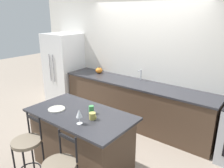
% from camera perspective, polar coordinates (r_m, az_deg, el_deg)
% --- Properties ---
extents(ground_plane, '(18.00, 18.00, 0.00)m').
position_cam_1_polar(ground_plane, '(4.56, 3.05, -11.92)').
color(ground_plane, gray).
extents(wall_back, '(6.00, 0.07, 2.70)m').
position_cam_1_polar(wall_back, '(4.65, 8.44, 6.40)').
color(wall_back, silver).
rests_on(wall_back, ground_plane).
extents(back_counter, '(3.33, 0.70, 0.93)m').
position_cam_1_polar(back_counter, '(4.64, 5.90, -4.98)').
color(back_counter, '#4C3828').
rests_on(back_counter, ground_plane).
extents(sink_faucet, '(0.02, 0.13, 0.22)m').
position_cam_1_polar(sink_faucet, '(4.61, 7.48, 2.70)').
color(sink_faucet, '#ADAFB5').
rests_on(sink_faucet, back_counter).
extents(kitchen_island, '(1.56, 0.85, 0.92)m').
position_cam_1_polar(kitchen_island, '(3.39, -7.95, -14.50)').
color(kitchen_island, '#4C3828').
rests_on(kitchen_island, ground_plane).
extents(refrigerator, '(0.86, 0.76, 1.79)m').
position_cam_1_polar(refrigerator, '(5.82, -12.41, 3.94)').
color(refrigerator, white).
rests_on(refrigerator, ground_plane).
extents(bar_stool_near, '(0.39, 0.39, 0.99)m').
position_cam_1_polar(bar_stool_near, '(3.27, -21.14, -15.36)').
color(bar_stool_near, black).
rests_on(bar_stool_near, ground_plane).
extents(dinner_plate, '(0.25, 0.25, 0.02)m').
position_cam_1_polar(dinner_plate, '(3.34, -14.27, -6.31)').
color(dinner_plate, beige).
rests_on(dinner_plate, kitchen_island).
extents(wine_glass, '(0.08, 0.08, 0.20)m').
position_cam_1_polar(wine_glass, '(2.83, -8.59, -7.70)').
color(wine_glass, white).
rests_on(wine_glass, kitchen_island).
extents(coffee_mug, '(0.12, 0.09, 0.09)m').
position_cam_1_polar(coffee_mug, '(2.96, -5.11, -8.33)').
color(coffee_mug, '#C1B251').
rests_on(coffee_mug, kitchen_island).
extents(tumbler_cup, '(0.07, 0.07, 0.11)m').
position_cam_1_polar(tumbler_cup, '(3.12, -5.42, -6.67)').
color(tumbler_cup, '#3D934C').
rests_on(tumbler_cup, kitchen_island).
extents(pumpkin_decoration, '(0.16, 0.16, 0.15)m').
position_cam_1_polar(pumpkin_decoration, '(5.13, -3.41, 3.57)').
color(pumpkin_decoration, orange).
rests_on(pumpkin_decoration, back_counter).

